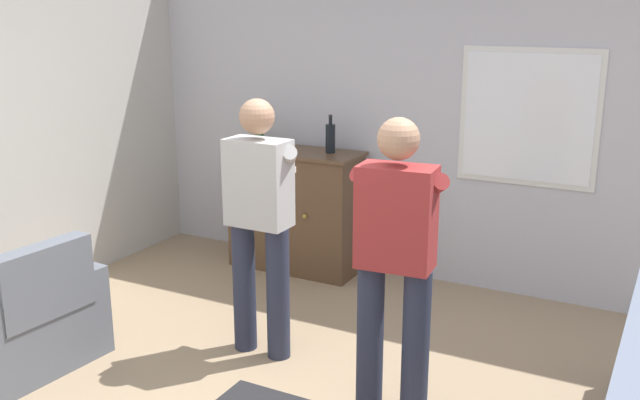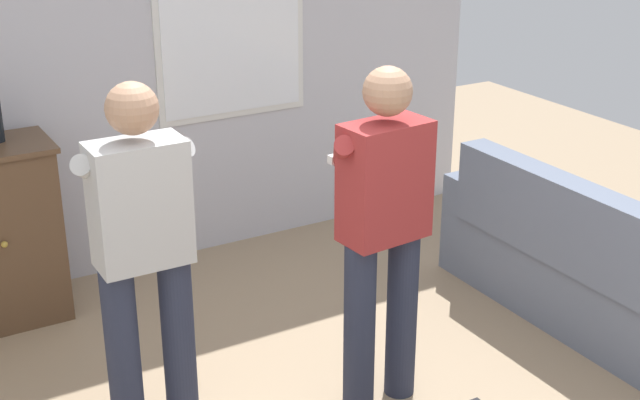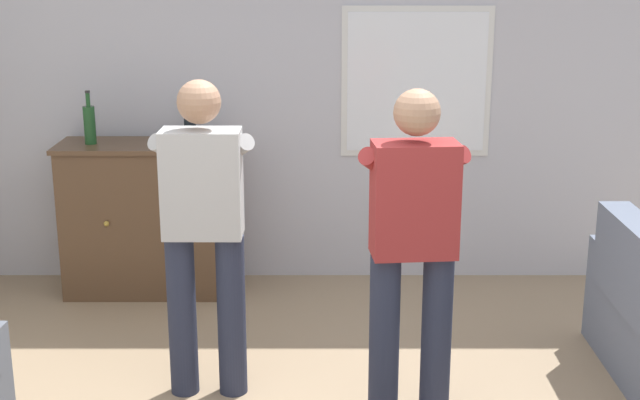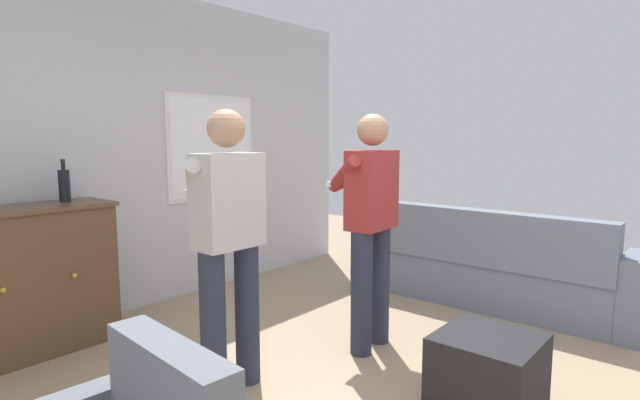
# 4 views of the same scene
# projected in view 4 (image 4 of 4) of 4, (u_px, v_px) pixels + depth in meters

# --- Properties ---
(wall_back_with_window) EXTENTS (5.20, 0.15, 2.80)m
(wall_back_with_window) POSITION_uv_depth(u_px,v_px,m) (141.00, 151.00, 4.43)
(wall_back_with_window) COLOR silver
(wall_back_with_window) RESTS_ON ground
(couch) EXTENTS (0.57, 2.57, 0.90)m
(couch) POSITION_uv_depth(u_px,v_px,m) (480.00, 268.00, 4.51)
(couch) COLOR slate
(couch) RESTS_ON ground
(sideboard_cabinet) EXTENTS (1.15, 0.49, 1.05)m
(sideboard_cabinet) POSITION_uv_depth(u_px,v_px,m) (27.00, 281.00, 3.47)
(sideboard_cabinet) COLOR brown
(sideboard_cabinet) RESTS_ON ground
(bottle_liquor_amber) EXTENTS (0.08, 0.08, 0.31)m
(bottle_liquor_amber) POSITION_uv_depth(u_px,v_px,m) (64.00, 185.00, 3.66)
(bottle_liquor_amber) COLOR black
(bottle_liquor_amber) RESTS_ON sideboard_cabinet
(ottoman) EXTENTS (0.53, 0.53, 0.43)m
(ottoman) POSITION_uv_depth(u_px,v_px,m) (488.00, 372.00, 2.79)
(ottoman) COLOR black
(ottoman) RESTS_ON ground
(person_standing_left) EXTENTS (0.56, 0.47, 1.68)m
(person_standing_left) POSITION_uv_depth(u_px,v_px,m) (227.00, 237.00, 2.93)
(person_standing_left) COLOR #282D42
(person_standing_left) RESTS_ON ground
(person_standing_right) EXTENTS (0.56, 0.49, 1.68)m
(person_standing_right) POSITION_uv_depth(u_px,v_px,m) (370.00, 220.00, 3.52)
(person_standing_right) COLOR #282D42
(person_standing_right) RESTS_ON ground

